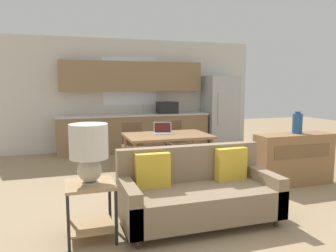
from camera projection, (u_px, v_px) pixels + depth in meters
name	position (u px, v px, depth m)	size (l,w,h in m)	color
ground_plane	(211.00, 219.00, 3.92)	(20.00, 20.00, 0.00)	#9E8460
wall_back	(131.00, 95.00, 8.12)	(6.40, 0.07, 2.70)	silver
kitchen_counter	(135.00, 116.00, 7.91)	(3.63, 0.65, 2.15)	#8E704C
refrigerator	(220.00, 111.00, 8.48)	(0.78, 0.74, 1.82)	#B7BABC
dining_table	(167.00, 138.00, 5.70)	(1.45, 0.96, 0.74)	olive
couch	(197.00, 193.00, 3.83)	(1.80, 0.80, 0.87)	#3D2D1E
side_table	(90.00, 201.00, 3.40)	(0.50, 0.50, 0.60)	tan
table_lamp	(89.00, 148.00, 3.31)	(0.39, 0.39, 0.62)	#B2A893
credenza	(294.00, 159.00, 5.27)	(1.29, 0.40, 0.82)	olive
vase	(297.00, 123.00, 5.25)	(0.16, 0.16, 0.35)	#234C84
dining_chair_far_left	(132.00, 143.00, 6.34)	(0.48, 0.48, 0.88)	brown
dining_chair_far_right	(176.00, 140.00, 6.68)	(0.48, 0.48, 0.88)	brown
laptop	(163.00, 131.00, 5.81)	(0.36, 0.31, 0.20)	#B7BABC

